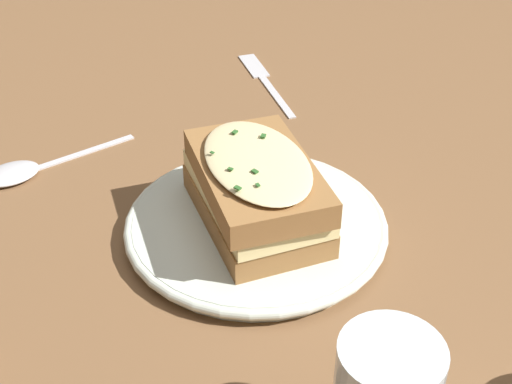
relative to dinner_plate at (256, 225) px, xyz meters
name	(u,v)px	position (x,y,z in m)	size (l,w,h in m)	color
ground_plane	(231,228)	(-0.02, -0.02, -0.01)	(2.40, 2.40, 0.00)	brown
dinner_plate	(256,225)	(0.00, 0.00, 0.00)	(0.24, 0.24, 0.02)	silver
sandwich	(256,190)	(0.00, 0.00, 0.04)	(0.17, 0.12, 0.07)	olive
fork	(262,76)	(-0.27, 0.17, -0.01)	(0.18, 0.06, 0.00)	silver
spoon	(20,171)	(-0.21, -0.16, 0.00)	(0.05, 0.17, 0.01)	silver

